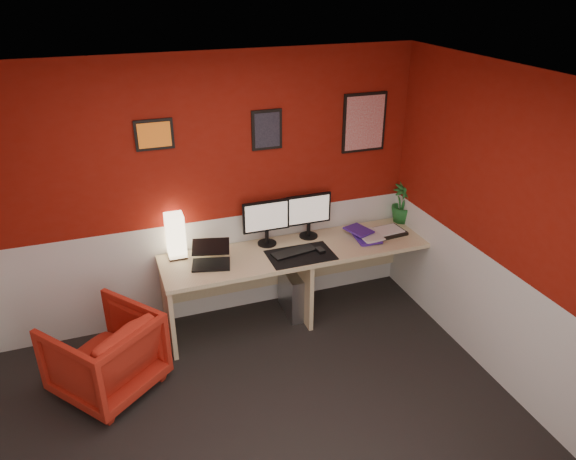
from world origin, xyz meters
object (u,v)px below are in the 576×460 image
object	(u,v)px
potted_plant	(403,203)
pc_tower	(295,292)
shoji_lamp	(176,237)
armchair	(105,354)
desk	(300,282)
monitor_right	(309,209)
zen_tray	(386,232)
monitor_left	(266,216)
laptop	(210,255)

from	to	relation	value
potted_plant	pc_tower	bearing A→B (deg)	-172.71
shoji_lamp	armchair	size ratio (longest dim) A/B	0.54
desk	pc_tower	bearing A→B (deg)	119.01
potted_plant	armchair	xyz separation A→B (m)	(-3.03, -0.67, -0.60)
desk	monitor_right	world-z (taller)	monitor_right
pc_tower	potted_plant	bearing A→B (deg)	8.51
shoji_lamp	zen_tray	bearing A→B (deg)	-6.16
monitor_left	armchair	distance (m)	1.83
armchair	laptop	bearing A→B (deg)	165.07
laptop	pc_tower	bearing A→B (deg)	20.51
shoji_lamp	pc_tower	size ratio (longest dim) A/B	0.89
laptop	monitor_left	size ratio (longest dim) A/B	0.57
pc_tower	laptop	bearing A→B (deg)	-172.43
monitor_right	zen_tray	world-z (taller)	monitor_right
monitor_left	potted_plant	size ratio (longest dim) A/B	1.42
shoji_lamp	armchair	xyz separation A→B (m)	(-0.72, -0.68, -0.59)
laptop	potted_plant	size ratio (longest dim) A/B	0.81
desk	shoji_lamp	bearing A→B (deg)	168.06
laptop	monitor_right	xyz separation A→B (m)	(1.02, 0.24, 0.18)
monitor_right	monitor_left	bearing A→B (deg)	-177.85
desk	armchair	world-z (taller)	desk
desk	potted_plant	xyz separation A→B (m)	(1.20, 0.22, 0.57)
desk	armchair	xyz separation A→B (m)	(-1.83, -0.45, -0.03)
laptop	potted_plant	bearing A→B (deg)	21.07
monitor_right	armchair	xyz separation A→B (m)	(-2.00, -0.67, -0.68)
laptop	armchair	size ratio (longest dim) A/B	0.45
desk	zen_tray	world-z (taller)	zen_tray
shoji_lamp	pc_tower	distance (m)	1.30
zen_tray	potted_plant	size ratio (longest dim) A/B	0.85
shoji_lamp	laptop	world-z (taller)	shoji_lamp
laptop	desk	bearing A→B (deg)	15.92
armchair	monitor_right	bearing A→B (deg)	160.07
monitor_right	pc_tower	world-z (taller)	monitor_right
monitor_left	monitor_right	world-z (taller)	same
monitor_left	armchair	size ratio (longest dim) A/B	0.78
desk	monitor_right	size ratio (longest dim) A/B	4.48
monitor_right	laptop	bearing A→B (deg)	-166.60
laptop	monitor_left	bearing A→B (deg)	35.19
monitor_left	pc_tower	size ratio (longest dim) A/B	1.29
armchair	desk	bearing A→B (deg)	155.40
laptop	zen_tray	world-z (taller)	laptop
potted_plant	pc_tower	xyz separation A→B (m)	(-1.23, -0.16, -0.71)
zen_tray	shoji_lamp	bearing A→B (deg)	173.84
monitor_left	monitor_right	size ratio (longest dim) A/B	1.00
laptop	zen_tray	bearing A→B (deg)	15.54
monitor_left	pc_tower	xyz separation A→B (m)	(0.23, -0.14, -0.80)
monitor_left	pc_tower	bearing A→B (deg)	-30.25
monitor_left	monitor_right	distance (m)	0.43
shoji_lamp	laptop	distance (m)	0.37
monitor_left	armchair	xyz separation A→B (m)	(-1.56, -0.65, -0.68)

